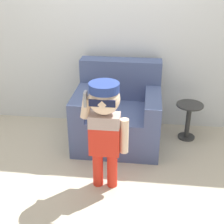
{
  "coord_description": "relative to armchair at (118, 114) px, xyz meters",
  "views": [
    {
      "loc": [
        0.49,
        -3.03,
        1.96
      ],
      "look_at": [
        0.15,
        -0.24,
        0.59
      ],
      "focal_mm": 50.0,
      "sensor_mm": 36.0,
      "label": 1
    }
  ],
  "objects": [
    {
      "name": "side_table",
      "position": [
        0.83,
        0.13,
        -0.06
      ],
      "size": [
        0.31,
        0.31,
        0.45
      ],
      "color": "#333333",
      "rests_on": "ground_plane"
    },
    {
      "name": "wall_back",
      "position": [
        -0.17,
        0.48,
        0.96
      ],
      "size": [
        10.0,
        0.05,
        2.6
      ],
      "color": "silver",
      "rests_on": "ground_plane"
    },
    {
      "name": "person_child",
      "position": [
        -0.03,
        -0.87,
        0.36
      ],
      "size": [
        0.43,
        0.32,
        1.05
      ],
      "color": "red",
      "rests_on": "ground_plane"
    },
    {
      "name": "ground_plane",
      "position": [
        -0.17,
        -0.22,
        -0.34
      ],
      "size": [
        10.0,
        10.0,
        0.0
      ],
      "primitive_type": "plane",
      "color": "#BCB29E"
    },
    {
      "name": "armchair",
      "position": [
        0.0,
        0.0,
        0.0
      ],
      "size": [
        0.96,
        0.88,
        0.91
      ],
      "color": "#475684",
      "rests_on": "ground_plane"
    }
  ]
}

